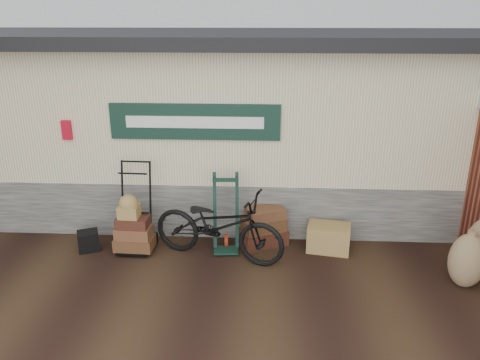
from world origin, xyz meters
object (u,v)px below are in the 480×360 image
porter_trolley (135,206)px  black_trunk (88,241)px  green_barrow (226,213)px  suitcase_stack (263,226)px  bicycle (218,222)px  wicker_hamper (328,238)px

porter_trolley → black_trunk: bearing=-167.8°
green_barrow → suitcase_stack: (0.58, 0.21, -0.30)m
porter_trolley → suitcase_stack: size_ratio=1.99×
porter_trolley → bicycle: size_ratio=0.69×
green_barrow → bicycle: green_barrow is taller
suitcase_stack → wicker_hamper: size_ratio=1.10×
wicker_hamper → bicycle: bearing=-169.0°
black_trunk → green_barrow: bearing=3.9°
porter_trolley → green_barrow: 1.40m
green_barrow → bicycle: 0.29m
black_trunk → wicker_hamper: bearing=3.1°
porter_trolley → green_barrow: (1.40, 0.02, -0.09)m
green_barrow → wicker_hamper: (1.59, 0.06, -0.41)m
wicker_hamper → black_trunk: size_ratio=2.07×
green_barrow → porter_trolley: bearing=176.9°
bicycle → black_trunk: bearing=103.3°
wicker_hamper → bicycle: size_ratio=0.31×
green_barrow → black_trunk: (-2.15, -0.15, -0.46)m
green_barrow → wicker_hamper: bearing=-1.8°
green_barrow → bicycle: bearing=-112.4°
suitcase_stack → bicycle: bearing=-144.4°
suitcase_stack → black_trunk: size_ratio=2.29×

